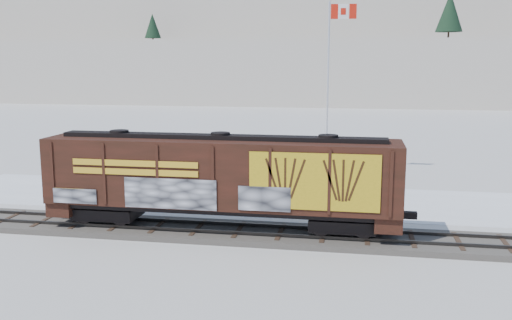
% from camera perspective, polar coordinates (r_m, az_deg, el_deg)
% --- Properties ---
extents(ground, '(500.00, 500.00, 0.00)m').
position_cam_1_polar(ground, '(27.40, -1.73, -7.55)').
color(ground, white).
rests_on(ground, ground).
extents(rail_track, '(50.00, 3.40, 0.43)m').
position_cam_1_polar(rail_track, '(27.36, -1.73, -7.26)').
color(rail_track, '#59544C').
rests_on(rail_track, ground).
extents(parking_strip, '(40.00, 8.00, 0.03)m').
position_cam_1_polar(parking_strip, '(34.50, 0.83, -3.85)').
color(parking_strip, white).
rests_on(parking_strip, ground).
extents(hillside, '(360.00, 110.00, 93.00)m').
position_cam_1_polar(hillside, '(165.57, 8.41, 11.93)').
color(hillside, white).
rests_on(hillside, ground).
extents(hopper_railcar, '(16.63, 3.06, 4.39)m').
position_cam_1_polar(hopper_railcar, '(26.86, -3.53, -1.59)').
color(hopper_railcar, black).
rests_on(hopper_railcar, rail_track).
extents(flagpole, '(2.30, 0.90, 12.24)m').
position_cam_1_polar(flagpole, '(40.71, 7.28, 4.69)').
color(flagpole, silver).
rests_on(flagpole, ground).
extents(car_silver, '(4.93, 2.00, 1.67)m').
position_cam_1_polar(car_silver, '(35.24, -10.27, -2.29)').
color(car_silver, '#9EA0A5').
rests_on(car_silver, parking_strip).
extents(car_white, '(4.43, 1.86, 1.42)m').
position_cam_1_polar(car_white, '(33.62, 9.00, -3.07)').
color(car_white, silver).
rests_on(car_white, parking_strip).
extents(car_dark, '(5.21, 3.63, 1.40)m').
position_cam_1_polar(car_dark, '(34.73, 8.04, -2.64)').
color(car_dark, black).
rests_on(car_dark, parking_strip).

